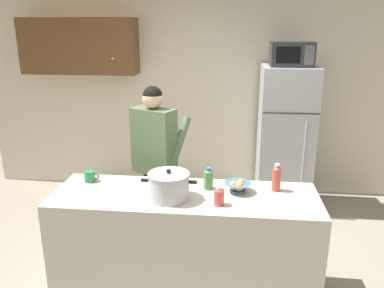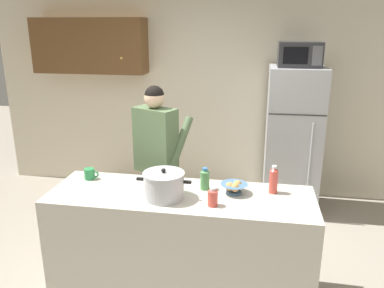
{
  "view_description": "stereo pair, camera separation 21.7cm",
  "coord_description": "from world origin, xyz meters",
  "px_view_note": "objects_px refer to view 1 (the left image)",
  "views": [
    {
      "loc": [
        0.35,
        -2.79,
        2.21
      ],
      "look_at": [
        0.0,
        0.55,
        1.17
      ],
      "focal_mm": 36.05,
      "sensor_mm": 36.0,
      "label": 1
    },
    {
      "loc": [
        0.57,
        -2.76,
        2.21
      ],
      "look_at": [
        0.0,
        0.55,
        1.17
      ],
      "focal_mm": 36.05,
      "sensor_mm": 36.0,
      "label": 2
    }
  ],
  "objects_px": {
    "cooking_pot": "(169,186)",
    "bread_bowl": "(238,186)",
    "coffee_mug": "(90,176)",
    "bottle_far_corner": "(276,178)",
    "microwave": "(292,54)",
    "refrigerator": "(285,138)",
    "bottle_mid_counter": "(219,196)",
    "person_near_pot": "(155,149)",
    "bottle_near_edge": "(208,178)"
  },
  "relations": [
    {
      "from": "bottle_mid_counter",
      "to": "cooking_pot",
      "type": "bearing_deg",
      "value": 169.26
    },
    {
      "from": "bread_bowl",
      "to": "bottle_far_corner",
      "type": "distance_m",
      "value": 0.32
    },
    {
      "from": "coffee_mug",
      "to": "bottle_mid_counter",
      "type": "xyz_separation_m",
      "value": [
        1.12,
        -0.34,
        0.02
      ]
    },
    {
      "from": "bread_bowl",
      "to": "bottle_far_corner",
      "type": "xyz_separation_m",
      "value": [
        0.31,
        0.06,
        0.06
      ]
    },
    {
      "from": "cooking_pot",
      "to": "bread_bowl",
      "type": "relative_size",
      "value": 1.97
    },
    {
      "from": "bottle_mid_counter",
      "to": "refrigerator",
      "type": "bearing_deg",
      "value": 69.85
    },
    {
      "from": "cooking_pot",
      "to": "microwave",
      "type": "bearing_deg",
      "value": 59.52
    },
    {
      "from": "microwave",
      "to": "coffee_mug",
      "type": "height_order",
      "value": "microwave"
    },
    {
      "from": "coffee_mug",
      "to": "microwave",
      "type": "bearing_deg",
      "value": 41.65
    },
    {
      "from": "bread_bowl",
      "to": "bottle_near_edge",
      "type": "xyz_separation_m",
      "value": [
        -0.24,
        0.04,
        0.04
      ]
    },
    {
      "from": "coffee_mug",
      "to": "bottle_near_edge",
      "type": "relative_size",
      "value": 0.71
    },
    {
      "from": "bread_bowl",
      "to": "refrigerator",
      "type": "bearing_deg",
      "value": 71.33
    },
    {
      "from": "person_near_pot",
      "to": "cooking_pot",
      "type": "xyz_separation_m",
      "value": [
        0.28,
        -0.82,
        -0.02
      ]
    },
    {
      "from": "coffee_mug",
      "to": "bread_bowl",
      "type": "xyz_separation_m",
      "value": [
        1.26,
        -0.09,
        0.0
      ]
    },
    {
      "from": "coffee_mug",
      "to": "bread_bowl",
      "type": "distance_m",
      "value": 1.27
    },
    {
      "from": "coffee_mug",
      "to": "bread_bowl",
      "type": "relative_size",
      "value": 0.59
    },
    {
      "from": "person_near_pot",
      "to": "bread_bowl",
      "type": "xyz_separation_m",
      "value": [
        0.81,
        -0.65,
        -0.07
      ]
    },
    {
      "from": "coffee_mug",
      "to": "bottle_mid_counter",
      "type": "bearing_deg",
      "value": -16.8
    },
    {
      "from": "microwave",
      "to": "bottle_mid_counter",
      "type": "bearing_deg",
      "value": -110.35
    },
    {
      "from": "bread_bowl",
      "to": "bottle_far_corner",
      "type": "height_order",
      "value": "bottle_far_corner"
    },
    {
      "from": "bottle_far_corner",
      "to": "bread_bowl",
      "type": "bearing_deg",
      "value": -168.2
    },
    {
      "from": "refrigerator",
      "to": "bottle_mid_counter",
      "type": "xyz_separation_m",
      "value": [
        -0.74,
        -2.01,
        0.11
      ]
    },
    {
      "from": "bottle_near_edge",
      "to": "bottle_mid_counter",
      "type": "xyz_separation_m",
      "value": [
        0.1,
        -0.29,
        -0.02
      ]
    },
    {
      "from": "refrigerator",
      "to": "bottle_mid_counter",
      "type": "height_order",
      "value": "refrigerator"
    },
    {
      "from": "person_near_pot",
      "to": "microwave",
      "type": "bearing_deg",
      "value": 37.92
    },
    {
      "from": "person_near_pot",
      "to": "cooking_pot",
      "type": "bearing_deg",
      "value": -71.54
    },
    {
      "from": "cooking_pot",
      "to": "coffee_mug",
      "type": "bearing_deg",
      "value": 160.11
    },
    {
      "from": "microwave",
      "to": "cooking_pot",
      "type": "distance_m",
      "value": 2.39
    },
    {
      "from": "microwave",
      "to": "bottle_near_edge",
      "type": "distance_m",
      "value": 2.09
    },
    {
      "from": "coffee_mug",
      "to": "bottle_far_corner",
      "type": "xyz_separation_m",
      "value": [
        1.57,
        -0.03,
        0.06
      ]
    },
    {
      "from": "bottle_near_edge",
      "to": "bottle_far_corner",
      "type": "xyz_separation_m",
      "value": [
        0.55,
        0.02,
        0.02
      ]
    },
    {
      "from": "cooking_pot",
      "to": "person_near_pot",
      "type": "bearing_deg",
      "value": 108.46
    },
    {
      "from": "bottle_far_corner",
      "to": "microwave",
      "type": "bearing_deg",
      "value": 80.25
    },
    {
      "from": "refrigerator",
      "to": "microwave",
      "type": "xyz_separation_m",
      "value": [
        0.0,
        -0.02,
        1.02
      ]
    },
    {
      "from": "coffee_mug",
      "to": "bottle_mid_counter",
      "type": "distance_m",
      "value": 1.17
    },
    {
      "from": "refrigerator",
      "to": "coffee_mug",
      "type": "distance_m",
      "value": 2.5
    },
    {
      "from": "microwave",
      "to": "bottle_mid_counter",
      "type": "distance_m",
      "value": 2.31
    },
    {
      "from": "bottle_near_edge",
      "to": "person_near_pot",
      "type": "bearing_deg",
      "value": 133.03
    },
    {
      "from": "microwave",
      "to": "bread_bowl",
      "type": "bearing_deg",
      "value": -108.89
    },
    {
      "from": "bottle_mid_counter",
      "to": "bottle_near_edge",
      "type": "bearing_deg",
      "value": 108.76
    },
    {
      "from": "refrigerator",
      "to": "bread_bowl",
      "type": "bearing_deg",
      "value": -108.67
    },
    {
      "from": "cooking_pot",
      "to": "bread_bowl",
      "type": "xyz_separation_m",
      "value": [
        0.53,
        0.17,
        -0.05
      ]
    },
    {
      "from": "coffee_mug",
      "to": "bottle_near_edge",
      "type": "bearing_deg",
      "value": -2.62
    },
    {
      "from": "bread_bowl",
      "to": "bottle_far_corner",
      "type": "relative_size",
      "value": 0.95
    },
    {
      "from": "microwave",
      "to": "bottle_near_edge",
      "type": "relative_size",
      "value": 2.6
    },
    {
      "from": "microwave",
      "to": "coffee_mug",
      "type": "xyz_separation_m",
      "value": [
        -1.86,
        -1.65,
        -0.93
      ]
    },
    {
      "from": "microwave",
      "to": "cooking_pot",
      "type": "relative_size",
      "value": 1.11
    },
    {
      "from": "bread_bowl",
      "to": "bottle_near_edge",
      "type": "bearing_deg",
      "value": 169.74
    },
    {
      "from": "microwave",
      "to": "coffee_mug",
      "type": "relative_size",
      "value": 3.66
    },
    {
      "from": "person_near_pot",
      "to": "refrigerator",
      "type": "bearing_deg",
      "value": 38.47
    }
  ]
}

